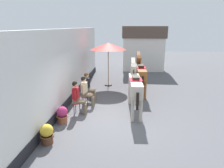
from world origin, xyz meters
name	(u,v)px	position (x,y,z in m)	size (l,w,h in m)	color
ground_plane	(122,94)	(0.00, 3.00, 0.00)	(40.00, 40.00, 0.00)	#56565B
pub_facade_wall	(66,71)	(-2.55, 1.50, 1.54)	(0.34, 14.00, 3.40)	white
distant_cottage	(143,48)	(1.40, 9.90, 1.80)	(3.40, 2.60, 3.50)	silver
seated_visitor_near	(77,96)	(-1.72, 0.26, 0.78)	(0.61, 0.49, 1.39)	red
seated_visitor_middle	(86,90)	(-1.56, 1.09, 0.78)	(0.61, 0.49, 1.39)	red
seated_visitor_far	(88,85)	(-1.59, 1.84, 0.78)	(0.61, 0.49, 1.39)	red
saddled_horse_near	(135,85)	(0.60, 0.81, 1.16)	(0.57, 3.00, 2.06)	#B2A899
saddled_horse_far	(140,72)	(0.92, 3.35, 1.16)	(0.56, 3.00, 2.06)	brown
flower_planter_near	(47,134)	(-2.11, -2.06, 0.33)	(0.43, 0.43, 0.64)	brown
flower_planter_middle	(62,114)	(-2.10, -0.61, 0.33)	(0.43, 0.43, 0.64)	#A85638
cafe_parasol	(108,46)	(-0.93, 4.63, 2.36)	(2.10, 2.10, 2.58)	black
satchel_bag	(92,93)	(-1.59, 2.79, 0.10)	(0.28, 0.12, 0.20)	brown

